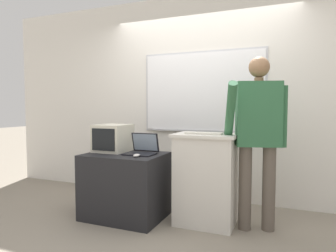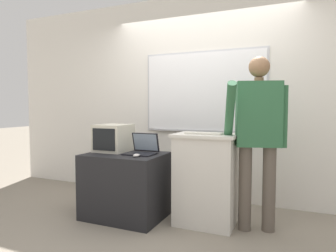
% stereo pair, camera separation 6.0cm
% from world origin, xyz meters
% --- Properties ---
extents(ground_plane, '(30.00, 30.00, 0.00)m').
position_xyz_m(ground_plane, '(0.00, 0.00, 0.00)').
color(ground_plane, gray).
extents(back_wall, '(6.40, 0.17, 2.78)m').
position_xyz_m(back_wall, '(0.00, 1.31, 1.39)').
color(back_wall, silver).
rests_on(back_wall, ground_plane).
extents(lectern_podium, '(0.67, 0.48, 0.97)m').
position_xyz_m(lectern_podium, '(0.31, 0.39, 0.49)').
color(lectern_podium, beige).
rests_on(lectern_podium, ground_plane).
extents(side_desk, '(0.88, 0.65, 0.73)m').
position_xyz_m(side_desk, '(-0.59, 0.24, 0.37)').
color(side_desk, black).
rests_on(side_desk, ground_plane).
extents(person_presenter, '(0.61, 0.65, 1.76)m').
position_xyz_m(person_presenter, '(0.83, 0.43, 1.02)').
color(person_presenter, brown).
rests_on(person_presenter, ground_plane).
extents(laptop, '(0.33, 0.30, 0.23)m').
position_xyz_m(laptop, '(-0.41, 0.30, 0.79)').
color(laptop, black).
rests_on(laptop, side_desk).
extents(wireless_keyboard, '(0.39, 0.14, 0.02)m').
position_xyz_m(wireless_keyboard, '(0.30, 0.33, 0.98)').
color(wireless_keyboard, beige).
rests_on(wireless_keyboard, lectern_podium).
extents(computer_mouse_by_laptop, '(0.06, 0.10, 0.03)m').
position_xyz_m(computer_mouse_by_laptop, '(-0.36, 0.08, 0.75)').
color(computer_mouse_by_laptop, silver).
rests_on(computer_mouse_by_laptop, side_desk).
extents(crt_monitor, '(0.36, 0.41, 0.32)m').
position_xyz_m(crt_monitor, '(-0.82, 0.34, 0.89)').
color(crt_monitor, beige).
rests_on(crt_monitor, side_desk).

